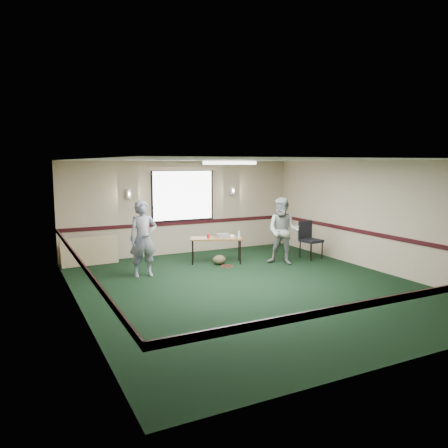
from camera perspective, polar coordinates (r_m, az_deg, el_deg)
name	(u,v)px	position (r m, az deg, el deg)	size (l,w,h in m)	color
ground	(251,287)	(9.47, 3.54, -8.19)	(8.00, 8.00, 0.00)	black
room_shell	(209,205)	(11.04, -1.91, 2.49)	(8.00, 8.02, 8.00)	tan
folding_table	(216,240)	(11.53, -1.03, -2.05)	(1.46, 1.04, 0.68)	brown
projector	(223,236)	(11.55, -0.14, -1.53)	(0.31, 0.26, 0.10)	#929199
game_console	(230,236)	(11.62, 0.80, -1.59)	(0.21, 0.17, 0.05)	white
red_cup	(208,236)	(11.47, -2.06, -1.57)	(0.08, 0.08, 0.11)	red
water_bottle	(239,235)	(11.46, 1.97, -1.41)	(0.05, 0.05, 0.18)	#9BD0FF
duffel_bag	(219,260)	(11.44, -0.63, -4.70)	(0.36, 0.27, 0.25)	#403B24
cable_coil	(227,266)	(11.24, 0.38, -5.54)	(0.29, 0.29, 0.01)	red
folded_table	(90,251)	(11.84, -17.13, -3.42)	(1.44, 0.06, 0.74)	tan
conference_chair	(309,237)	(12.36, 10.99, -1.63)	(0.57, 0.59, 1.03)	black
person_left	(143,239)	(10.31, -10.50, -1.91)	(0.65, 0.43, 1.78)	#3E4A89
person_right	(283,231)	(11.48, 7.73, -0.92)	(0.85, 0.66, 1.75)	#7597B6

